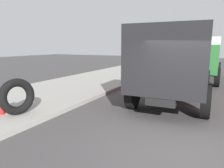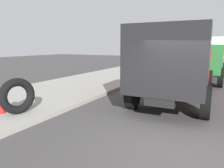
{
  "view_description": "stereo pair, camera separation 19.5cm",
  "coord_description": "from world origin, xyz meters",
  "px_view_note": "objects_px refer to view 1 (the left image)",
  "views": [
    {
      "loc": [
        -4.63,
        -0.66,
        2.35
      ],
      "look_at": [
        1.97,
        2.73,
        0.96
      ],
      "focal_mm": 32.82,
      "sensor_mm": 36.0,
      "label": 1
    },
    {
      "loc": [
        -4.54,
        -0.83,
        2.35
      ],
      "look_at": [
        1.97,
        2.73,
        0.96
      ],
      "focal_mm": 32.82,
      "sensor_mm": 36.0,
      "label": 2
    }
  ],
  "objects_px": {
    "loose_tire": "(17,97)",
    "dump_truck_red": "(176,63)",
    "fire_hydrant": "(1,102)",
    "dump_truck_green": "(199,56)"
  },
  "relations": [
    {
      "from": "fire_hydrant",
      "to": "dump_truck_red",
      "type": "xyz_separation_m",
      "value": [
        5.15,
        -4.54,
        1.05
      ]
    },
    {
      "from": "fire_hydrant",
      "to": "dump_truck_green",
      "type": "relative_size",
      "value": 0.11
    },
    {
      "from": "dump_truck_green",
      "to": "dump_truck_red",
      "type": "bearing_deg",
      "value": 176.23
    },
    {
      "from": "loose_tire",
      "to": "dump_truck_green",
      "type": "xyz_separation_m",
      "value": [
        11.39,
        -4.47,
        0.87
      ]
    },
    {
      "from": "dump_truck_red",
      "to": "dump_truck_green",
      "type": "relative_size",
      "value": 1.01
    },
    {
      "from": "loose_tire",
      "to": "dump_truck_green",
      "type": "relative_size",
      "value": 0.17
    },
    {
      "from": "fire_hydrant",
      "to": "dump_truck_red",
      "type": "distance_m",
      "value": 6.94
    },
    {
      "from": "dump_truck_red",
      "to": "loose_tire",
      "type": "bearing_deg",
      "value": 140.56
    },
    {
      "from": "loose_tire",
      "to": "fire_hydrant",
      "type": "bearing_deg",
      "value": 115.82
    },
    {
      "from": "loose_tire",
      "to": "dump_truck_red",
      "type": "relative_size",
      "value": 0.17
    }
  ]
}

